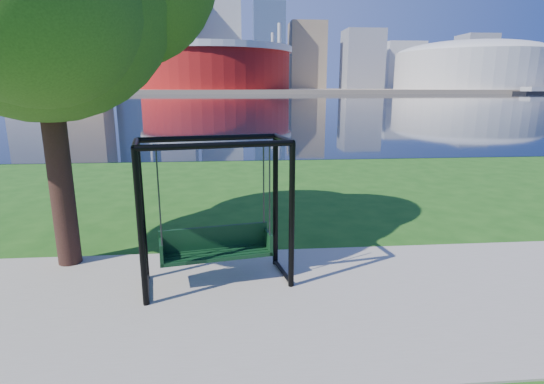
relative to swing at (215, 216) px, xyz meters
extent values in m
plane|color=#1E5114|center=(0.61, -0.21, -1.14)|extent=(900.00, 900.00, 0.00)
cube|color=#9E937F|center=(0.61, -0.71, -1.13)|extent=(120.00, 4.00, 0.03)
cube|color=black|center=(0.61, 101.79, -1.13)|extent=(900.00, 180.00, 0.02)
cube|color=#937F60|center=(0.61, 305.79, -0.14)|extent=(900.00, 228.00, 2.00)
cylinder|color=maroon|center=(-9.39, 234.79, 11.86)|extent=(80.00, 80.00, 22.00)
cylinder|color=silver|center=(-9.39, 234.79, 21.36)|extent=(83.00, 83.00, 3.00)
cylinder|color=silver|center=(23.51, 253.79, 16.86)|extent=(2.00, 2.00, 32.00)
cylinder|color=silver|center=(-42.30, 253.79, 16.86)|extent=(2.00, 2.00, 32.00)
cylinder|color=silver|center=(-42.30, 215.79, 16.86)|extent=(2.00, 2.00, 32.00)
cylinder|color=silver|center=(23.51, 215.79, 16.86)|extent=(2.00, 2.00, 32.00)
cylinder|color=beige|center=(135.61, 234.79, 10.86)|extent=(84.00, 84.00, 20.00)
ellipsoid|color=beige|center=(135.61, 234.79, 19.86)|extent=(84.00, 84.00, 15.12)
cube|color=gray|center=(-139.39, 309.79, 31.86)|extent=(28.00, 28.00, 62.00)
cube|color=#998466|center=(-99.39, 299.79, 44.86)|extent=(26.00, 26.00, 88.00)
cube|color=slate|center=(-69.39, 324.79, 48.36)|extent=(30.00, 24.00, 95.00)
cube|color=gray|center=(-39.39, 304.79, 36.86)|extent=(24.00, 24.00, 72.00)
cube|color=silver|center=(-9.39, 334.79, 40.86)|extent=(32.00, 28.00, 80.00)
cube|color=slate|center=(25.61, 309.79, 29.86)|extent=(22.00, 22.00, 58.00)
cube|color=#998466|center=(55.61, 324.79, 24.86)|extent=(26.00, 26.00, 48.00)
cube|color=gray|center=(95.61, 314.79, 21.86)|extent=(28.00, 24.00, 42.00)
cube|color=silver|center=(135.61, 339.79, 18.86)|extent=(30.00, 26.00, 36.00)
cube|color=gray|center=(185.61, 319.79, 20.86)|extent=(24.00, 24.00, 40.00)
cube|color=#998466|center=(225.61, 334.79, 16.86)|extent=(26.00, 26.00, 32.00)
cylinder|color=black|center=(-1.00, -0.68, 0.02)|extent=(0.11, 0.11, 2.32)
cylinder|color=black|center=(1.18, -0.27, 0.02)|extent=(0.11, 0.11, 2.32)
cylinder|color=black|center=(-1.17, 0.22, 0.02)|extent=(0.11, 0.11, 2.32)
cylinder|color=black|center=(1.01, 0.62, 0.02)|extent=(0.11, 0.11, 2.32)
cylinder|color=black|center=(0.09, -0.47, 1.18)|extent=(2.20, 0.49, 0.09)
cylinder|color=black|center=(-0.08, 0.42, 1.18)|extent=(2.20, 0.49, 0.09)
cylinder|color=black|center=(-1.09, -0.23, 1.18)|extent=(0.25, 0.91, 0.09)
cylinder|color=black|center=(-1.09, -0.23, -1.06)|extent=(0.24, 0.91, 0.07)
cylinder|color=black|center=(1.10, 0.17, 1.18)|extent=(0.25, 0.91, 0.09)
cylinder|color=black|center=(1.10, 0.17, -1.06)|extent=(0.24, 0.91, 0.07)
cube|color=black|center=(0.01, -0.03, -0.64)|extent=(1.82, 0.77, 0.06)
cube|color=black|center=(-0.03, 0.17, -0.42)|extent=(1.75, 0.37, 0.38)
cube|color=black|center=(-0.83, -0.18, -0.50)|extent=(0.13, 0.46, 0.34)
cube|color=black|center=(0.84, 0.13, -0.50)|extent=(0.13, 0.46, 0.34)
cylinder|color=#2F2F33|center=(-0.78, -0.36, 0.39)|extent=(0.03, 0.03, 1.46)
cylinder|color=#2F2F33|center=(0.86, -0.06, 0.39)|extent=(0.03, 0.03, 1.46)
cylinder|color=#2F2F33|center=(-0.85, 0.00, 0.39)|extent=(0.03, 0.03, 1.46)
cylinder|color=#2F2F33|center=(0.79, 0.31, 0.39)|extent=(0.03, 0.03, 1.46)
cylinder|color=black|center=(-2.68, 1.01, 0.85)|extent=(0.40, 0.40, 3.98)
sphere|color=#2C4F17|center=(-2.32, 0.02, 3.11)|extent=(2.89, 2.89, 2.89)
camera|label=1|loc=(0.34, -6.43, 1.97)|focal=28.00mm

